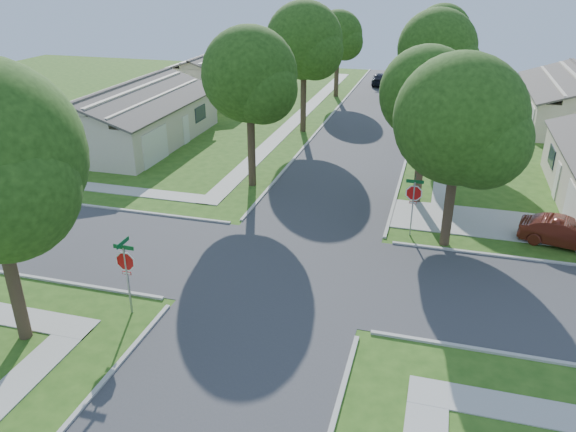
# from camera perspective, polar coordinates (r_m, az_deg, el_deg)

# --- Properties ---
(ground) EXTENTS (100.00, 100.00, 0.00)m
(ground) POSITION_cam_1_polar(r_m,az_deg,el_deg) (23.86, 0.03, -5.39)
(ground) COLOR #2B5116
(ground) RESTS_ON ground
(road_ns) EXTENTS (7.00, 100.00, 0.02)m
(road_ns) POSITION_cam_1_polar(r_m,az_deg,el_deg) (23.85, 0.03, -5.38)
(road_ns) COLOR #333335
(road_ns) RESTS_ON ground
(sidewalk_ne) EXTENTS (1.20, 40.00, 0.04)m
(sidewalk_ne) POSITION_cam_1_polar(r_m,az_deg,el_deg) (47.46, 15.98, 8.94)
(sidewalk_ne) COLOR #9E9B91
(sidewalk_ne) RESTS_ON ground
(sidewalk_nw) EXTENTS (1.20, 40.00, 0.04)m
(sidewalk_nw) POSITION_cam_1_polar(r_m,az_deg,el_deg) (48.87, 1.38, 10.28)
(sidewalk_nw) COLOR #9E9B91
(sidewalk_nw) RESTS_ON ground
(driveway) EXTENTS (8.80, 3.60, 0.05)m
(driveway) POSITION_cam_1_polar(r_m,az_deg,el_deg) (29.61, 18.79, -0.56)
(driveway) COLOR #9E9B91
(driveway) RESTS_ON ground
(stop_sign_sw) EXTENTS (1.05, 0.80, 2.98)m
(stop_sign_sw) POSITION_cam_1_polar(r_m,az_deg,el_deg) (20.84, -16.16, -4.75)
(stop_sign_sw) COLOR gray
(stop_sign_sw) RESTS_ON ground
(stop_sign_ne) EXTENTS (1.05, 0.80, 2.98)m
(stop_sign_ne) POSITION_cam_1_polar(r_m,az_deg,el_deg) (26.55, 12.65, 2.04)
(stop_sign_ne) COLOR gray
(stop_sign_ne) RESTS_ON ground
(tree_e_near) EXTENTS (4.97, 4.80, 8.28)m
(tree_e_near) POSITION_cam_1_polar(r_m,az_deg,el_deg) (29.64, 13.99, 11.55)
(tree_e_near) COLOR #38281C
(tree_e_near) RESTS_ON ground
(tree_e_mid) EXTENTS (5.59, 5.40, 9.21)m
(tree_e_mid) POSITION_cam_1_polar(r_m,az_deg,el_deg) (41.36, 14.95, 15.76)
(tree_e_mid) COLOR #38281C
(tree_e_mid) RESTS_ON ground
(tree_e_far) EXTENTS (5.17, 5.00, 8.72)m
(tree_e_far) POSITION_cam_1_polar(r_m,az_deg,el_deg) (54.30, 15.41, 17.27)
(tree_e_far) COLOR #38281C
(tree_e_far) RESTS_ON ground
(tree_w_near) EXTENTS (5.38, 5.20, 8.97)m
(tree_w_near) POSITION_cam_1_polar(r_m,az_deg,el_deg) (31.25, -3.83, 13.71)
(tree_w_near) COLOR #38281C
(tree_w_near) RESTS_ON ground
(tree_w_mid) EXTENTS (5.80, 5.60, 9.56)m
(tree_w_mid) POSITION_cam_1_polar(r_m,az_deg,el_deg) (42.57, 1.72, 17.06)
(tree_w_mid) COLOR #38281C
(tree_w_mid) RESTS_ON ground
(tree_w_far) EXTENTS (4.76, 4.60, 8.04)m
(tree_w_far) POSITION_cam_1_polar(r_m,az_deg,el_deg) (55.30, 5.14, 17.61)
(tree_w_far) COLOR #38281C
(tree_w_far) RESTS_ON ground
(tree_ne_corner) EXTENTS (5.80, 5.60, 8.66)m
(tree_ne_corner) POSITION_cam_1_polar(r_m,az_deg,el_deg) (24.97, 17.14, 8.78)
(tree_ne_corner) COLOR #38281C
(tree_ne_corner) RESTS_ON ground
(house_nw_near) EXTENTS (8.42, 13.60, 4.23)m
(house_nw_near) POSITION_cam_1_polar(r_m,az_deg,el_deg) (42.36, -15.73, 9.29)
(house_nw_near) COLOR #BDAE95
(house_nw_near) RESTS_ON ground
(house_nw_far) EXTENTS (8.42, 13.60, 4.23)m
(house_nw_far) POSITION_cam_1_polar(r_m,az_deg,el_deg) (57.20, -6.97, 13.71)
(house_nw_far) COLOR #BDAE95
(house_nw_far) RESTS_ON ground
(car_driveway) EXTENTS (4.05, 2.14, 1.27)m
(car_driveway) POSITION_cam_1_polar(r_m,az_deg,el_deg) (28.43, 26.25, -1.54)
(car_driveway) COLOR #521A10
(car_driveway) RESTS_ON ground
(car_curb_east) EXTENTS (1.74, 4.30, 1.46)m
(car_curb_east) POSITION_cam_1_polar(r_m,az_deg,el_deg) (54.99, 11.02, 12.19)
(car_curb_east) COLOR black
(car_curb_east) RESTS_ON ground
(car_curb_west) EXTENTS (1.88, 4.29, 1.23)m
(car_curb_west) POSITION_cam_1_polar(r_m,az_deg,el_deg) (62.21, 9.41, 13.56)
(car_curb_west) COLOR black
(car_curb_west) RESTS_ON ground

